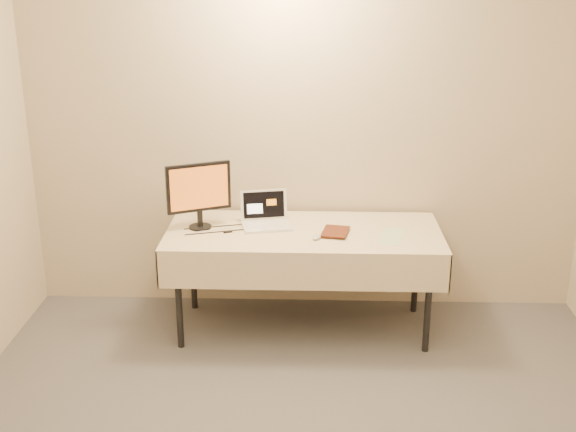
{
  "coord_description": "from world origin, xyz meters",
  "views": [
    {
      "loc": [
        0.05,
        -2.54,
        2.44
      ],
      "look_at": [
        -0.11,
        1.99,
        0.86
      ],
      "focal_mm": 45.0,
      "sensor_mm": 36.0,
      "label": 1
    }
  ],
  "objects_px": {
    "laptop": "(265,217)",
    "monitor": "(199,191)",
    "table": "(304,239)",
    "book": "(323,217)"
  },
  "relations": [
    {
      "from": "monitor",
      "to": "book",
      "type": "relative_size",
      "value": 2.0
    },
    {
      "from": "table",
      "to": "laptop",
      "type": "distance_m",
      "value": 0.31
    },
    {
      "from": "laptop",
      "to": "book",
      "type": "relative_size",
      "value": 1.64
    },
    {
      "from": "table",
      "to": "book",
      "type": "distance_m",
      "value": 0.22
    },
    {
      "from": "table",
      "to": "laptop",
      "type": "bearing_deg",
      "value": 158.22
    },
    {
      "from": "monitor",
      "to": "book",
      "type": "distance_m",
      "value": 0.85
    },
    {
      "from": "book",
      "to": "table",
      "type": "bearing_deg",
      "value": 174.31
    },
    {
      "from": "monitor",
      "to": "laptop",
      "type": "bearing_deg",
      "value": -14.71
    },
    {
      "from": "laptop",
      "to": "monitor",
      "type": "relative_size",
      "value": 0.82
    },
    {
      "from": "monitor",
      "to": "book",
      "type": "xyz_separation_m",
      "value": [
        0.84,
        -0.07,
        -0.15
      ]
    }
  ]
}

